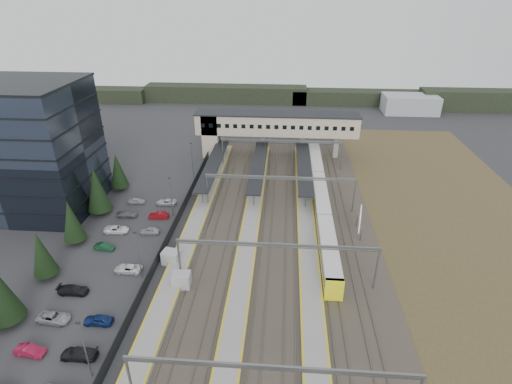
# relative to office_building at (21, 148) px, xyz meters

# --- Properties ---
(ground) EXTENTS (220.00, 220.00, 0.00)m
(ground) POSITION_rel_office_building_xyz_m (36.00, -12.00, -12.19)
(ground) COLOR #2B2B2D
(ground) RESTS_ON ground
(office_building) EXTENTS (24.30, 18.30, 24.30)m
(office_building) POSITION_rel_office_building_xyz_m (0.00, 0.00, 0.00)
(office_building) COLOR #333E51
(office_building) RESTS_ON ground
(conifer_row) EXTENTS (4.42, 49.82, 9.50)m
(conifer_row) POSITION_rel_office_building_xyz_m (14.00, -15.86, -7.36)
(conifer_row) COLOR black
(conifer_row) RESTS_ON ground
(car_park) EXTENTS (10.58, 44.68, 1.28)m
(car_park) POSITION_rel_office_building_xyz_m (22.50, -20.46, -11.59)
(car_park) COLOR #B4B4B8
(car_park) RESTS_ON ground
(lampposts) EXTENTS (0.50, 53.25, 8.07)m
(lampposts) POSITION_rel_office_building_xyz_m (28.00, -10.75, -7.86)
(lampposts) COLOR slate
(lampposts) RESTS_ON ground
(fence) EXTENTS (0.08, 90.00, 2.00)m
(fence) POSITION_rel_office_building_xyz_m (29.50, -7.00, -11.19)
(fence) COLOR #26282B
(fence) RESTS_ON ground
(relay_cabin_near) EXTENTS (3.04, 2.49, 2.24)m
(relay_cabin_near) POSITION_rel_office_building_xyz_m (31.59, -16.22, -11.07)
(relay_cabin_near) COLOR #A0A4A6
(relay_cabin_near) RESTS_ON ground
(relay_cabin_far) EXTENTS (2.64, 2.24, 2.32)m
(relay_cabin_far) POSITION_rel_office_building_xyz_m (34.51, -21.59, -11.03)
(relay_cabin_far) COLOR #A0A4A6
(relay_cabin_far) RESTS_ON ground
(rail_corridor) EXTENTS (34.00, 90.00, 0.92)m
(rail_corridor) POSITION_rel_office_building_xyz_m (45.34, -7.00, -11.90)
(rail_corridor) COLOR #383429
(rail_corridor) RESTS_ON ground
(canopies) EXTENTS (23.10, 30.00, 3.28)m
(canopies) POSITION_rel_office_building_xyz_m (43.00, 15.00, -8.27)
(canopies) COLOR black
(canopies) RESTS_ON ground
(footbridge) EXTENTS (40.40, 6.40, 11.20)m
(footbridge) POSITION_rel_office_building_xyz_m (43.70, 30.00, -4.26)
(footbridge) COLOR tan
(footbridge) RESTS_ON ground
(gantries) EXTENTS (28.40, 62.28, 7.17)m
(gantries) POSITION_rel_office_building_xyz_m (48.00, -9.00, -6.20)
(gantries) COLOR slate
(gantries) RESTS_ON ground
(train) EXTENTS (2.58, 53.88, 3.25)m
(train) POSITION_rel_office_building_xyz_m (56.00, 3.55, -10.34)
(train) COLOR silver
(train) RESTS_ON ground
(billboard) EXTENTS (1.18, 5.35, 4.50)m
(billboard) POSITION_rel_office_building_xyz_m (62.03, -5.62, -9.21)
(billboard) COLOR slate
(billboard) RESTS_ON ground
(scrub_east) EXTENTS (34.00, 120.00, 0.06)m
(scrub_east) POSITION_rel_office_building_xyz_m (81.00, -7.00, -12.16)
(scrub_east) COLOR #453F22
(scrub_east) RESTS_ON ground
(treeline_far) EXTENTS (170.00, 19.00, 7.00)m
(treeline_far) POSITION_rel_office_building_xyz_m (59.81, 80.28, -9.24)
(treeline_far) COLOR black
(treeline_far) RESTS_ON ground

